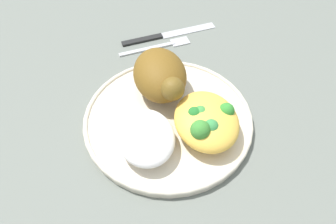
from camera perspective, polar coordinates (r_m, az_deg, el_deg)
name	(u,v)px	position (r m, az deg, el deg)	size (l,w,h in m)	color
ground_plane	(168,122)	(0.52, 0.00, -1.75)	(2.00, 2.00, 0.00)	slate
plate	(168,119)	(0.52, 0.00, -1.22)	(0.26, 0.26, 0.01)	beige
roasted_chicken	(159,76)	(0.52, -1.49, 6.11)	(0.12, 0.08, 0.06)	brown
rice_pile	(146,137)	(0.47, -3.72, -4.25)	(0.10, 0.08, 0.03)	white
mac_cheese_with_broccoli	(207,120)	(0.48, 6.50, -1.43)	(0.11, 0.09, 0.05)	#F2B945
fork	(158,46)	(0.65, -1.72, 11.07)	(0.03, 0.14, 0.01)	#B2B2B7
knife	(161,35)	(0.67, -1.12, 12.79)	(0.04, 0.19, 0.01)	black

